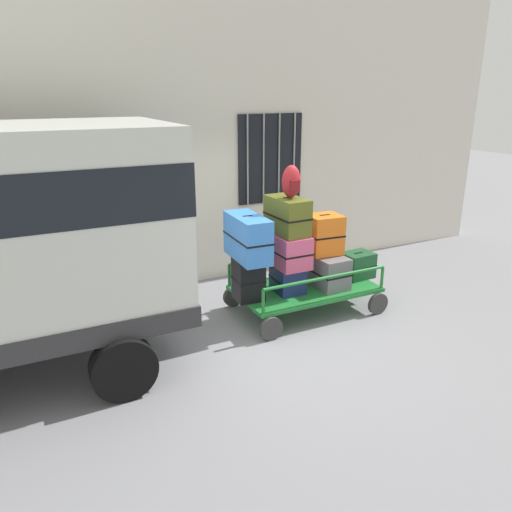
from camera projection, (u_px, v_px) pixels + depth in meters
name	position (u px, v px, depth m)	size (l,w,h in m)	color
ground_plane	(273.00, 330.00, 6.80)	(40.00, 40.00, 0.00)	gray
building_wall	(205.00, 131.00, 8.01)	(12.00, 0.38, 5.00)	silver
luggage_cart	(305.00, 290.00, 7.32)	(2.09, 1.26, 0.37)	#1E722D
cart_railing	(305.00, 268.00, 7.21)	(1.99, 1.12, 0.35)	#1E722D
suitcase_left_bottom	(248.00, 279.00, 6.79)	(0.40, 0.40, 0.59)	black
suitcase_left_middle	(248.00, 238.00, 6.61)	(0.42, 0.88, 0.60)	#3372C6
suitcase_midleft_bottom	(288.00, 279.00, 7.09)	(0.41, 0.50, 0.39)	navy
suitcase_midleft_middle	(288.00, 250.00, 6.96)	(0.45, 0.68, 0.46)	#CC4C72
suitcase_midleft_top	(287.00, 216.00, 6.84)	(0.40, 0.70, 0.51)	#4C5119
suitcase_center_bottom	(324.00, 269.00, 7.35)	(0.44, 0.83, 0.47)	slate
suitcase_center_middle	(324.00, 234.00, 7.21)	(0.52, 0.47, 0.58)	orange
suitcase_midright_bottom	(358.00, 265.00, 7.62)	(0.48, 0.40, 0.40)	#194C28
backpack	(291.00, 182.00, 6.64)	(0.27, 0.22, 0.44)	maroon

